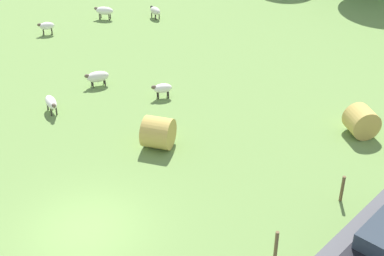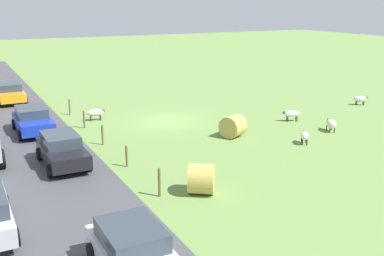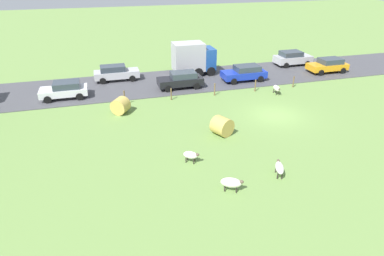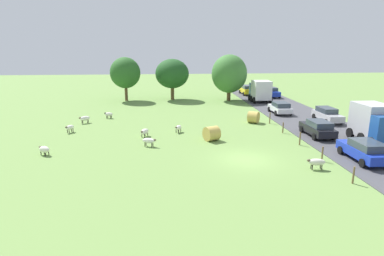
{
  "view_description": "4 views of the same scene",
  "coord_description": "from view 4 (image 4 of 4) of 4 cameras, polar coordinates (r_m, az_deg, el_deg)",
  "views": [
    {
      "loc": [
        12.71,
        -8.32,
        13.21
      ],
      "look_at": [
        -1.06,
        6.53,
        0.73
      ],
      "focal_mm": 52.8,
      "sensor_mm": 36.0,
      "label": 1
    },
    {
      "loc": [
        12.71,
        28.22,
        8.02
      ],
      "look_at": [
        0.61,
        4.82,
        0.76
      ],
      "focal_mm": 43.0,
      "sensor_mm": 36.0,
      "label": 2
    },
    {
      "loc": [
        -21.33,
        13.1,
        10.97
      ],
      "look_at": [
        -2.37,
        7.72,
        1.06
      ],
      "focal_mm": 30.58,
      "sensor_mm": 36.0,
      "label": 3
    },
    {
      "loc": [
        -6.2,
        -22.96,
        8.45
      ],
      "look_at": [
        -3.55,
        7.48,
        0.69
      ],
      "focal_mm": 30.08,
      "sensor_mm": 36.0,
      "label": 4
    }
  ],
  "objects": [
    {
      "name": "road_strip",
      "position": [
        29.62,
        29.74,
        -4.21
      ],
      "size": [
        8.0,
        80.0,
        0.06
      ],
      "primitive_type": "cube",
      "color": "#47474C",
      "rests_on": "ground_plane"
    },
    {
      "name": "car_2",
      "position": [
        27.55,
        28.31,
        -3.48
      ],
      "size": [
        2.18,
        4.54,
        1.56
      ],
      "color": "#1933B2",
      "rests_on": "road_strip"
    },
    {
      "name": "truck_0",
      "position": [
        51.32,
        12.02,
        6.5
      ],
      "size": [
        2.82,
        4.0,
        3.32
      ],
      "color": "#1E4C99",
      "rests_on": "road_strip"
    },
    {
      "name": "hay_bale_1",
      "position": [
        37.21,
        10.85,
        1.9
      ],
      "size": [
        1.65,
        1.71,
        1.32
      ],
      "primitive_type": "cylinder",
      "rotation": [
        1.57,
        0.0,
        0.98
      ],
      "color": "tan",
      "rests_on": "ground_plane"
    },
    {
      "name": "fence_post_2",
      "position": [
        29.83,
        18.59,
        -1.81
      ],
      "size": [
        0.12,
        0.12,
        1.17
      ],
      "primitive_type": "cylinder",
      "color": "brown",
      "rests_on": "ground_plane"
    },
    {
      "name": "hay_bale_0",
      "position": [
        29.69,
        3.5,
        -0.98
      ],
      "size": [
        1.67,
        1.73,
        1.34
      ],
      "primitive_type": "cylinder",
      "rotation": [
        1.57,
        0.0,
        2.03
      ],
      "color": "tan",
      "rests_on": "ground_plane"
    },
    {
      "name": "sheep_6",
      "position": [
        31.22,
        -8.4,
        -0.65
      ],
      "size": [
        0.99,
        1.27,
        0.78
      ],
      "color": "silver",
      "rests_on": "ground_plane"
    },
    {
      "name": "sheep_7",
      "position": [
        24.39,
        21.22,
        -5.66
      ],
      "size": [
        1.33,
        0.62,
        0.8
      ],
      "color": "silver",
      "rests_on": "ground_plane"
    },
    {
      "name": "tree_1",
      "position": [
        52.6,
        -3.54,
        9.58
      ],
      "size": [
        5.4,
        5.4,
        6.55
      ],
      "color": "brown",
      "rests_on": "ground_plane"
    },
    {
      "name": "sheep_2",
      "position": [
        32.47,
        -2.45,
        0.07
      ],
      "size": [
        0.89,
        1.02,
        0.74
      ],
      "color": "white",
      "rests_on": "ground_plane"
    },
    {
      "name": "ground_plane",
      "position": [
        25.24,
        9.59,
        -5.53
      ],
      "size": [
        160.0,
        160.0,
        0.0
      ],
      "primitive_type": "plane",
      "color": "#6B8E47"
    },
    {
      "name": "sheep_0",
      "position": [
        28.12,
        -7.63,
        -2.24
      ],
      "size": [
        1.31,
        0.84,
        0.76
      ],
      "color": "white",
      "rests_on": "ground_plane"
    },
    {
      "name": "sheep_5",
      "position": [
        40.15,
        -14.54,
        2.36
      ],
      "size": [
        1.09,
        0.7,
        0.75
      ],
      "color": "silver",
      "rests_on": "ground_plane"
    },
    {
      "name": "sheep_1",
      "position": [
        38.34,
        -18.48,
        1.63
      ],
      "size": [
        1.25,
        1.07,
        0.83
      ],
      "color": "white",
      "rests_on": "ground_plane"
    },
    {
      "name": "tree_2",
      "position": [
        51.83,
        6.63,
        9.52
      ],
      "size": [
        5.58,
        5.58,
        7.27
      ],
      "color": "brown",
      "rests_on": "ground_plane"
    },
    {
      "name": "fence_post_4",
      "position": [
        37.27,
        13.64,
        1.74
      ],
      "size": [
        0.12,
        0.12,
        1.28
      ],
      "primitive_type": "cylinder",
      "color": "brown",
      "rests_on": "ground_plane"
    },
    {
      "name": "car_1",
      "position": [
        42.88,
        15.36,
        3.51
      ],
      "size": [
        2.14,
        4.11,
        1.49
      ],
      "color": "silver",
      "rests_on": "road_strip"
    },
    {
      "name": "car_5",
      "position": [
        56.72,
        13.97,
        6.19
      ],
      "size": [
        2.03,
        3.87,
        1.65
      ],
      "color": "#1933B2",
      "rests_on": "road_strip"
    },
    {
      "name": "fence_post_1",
      "position": [
        26.28,
        22.11,
        -4.28
      ],
      "size": [
        0.12,
        0.12,
        1.15
      ],
      "primitive_type": "cylinder",
      "color": "brown",
      "rests_on": "ground_plane"
    },
    {
      "name": "car_0",
      "position": [
        59.11,
        9.78,
        6.72
      ],
      "size": [
        2.17,
        4.59,
        1.66
      ],
      "color": "yellow",
      "rests_on": "road_strip"
    },
    {
      "name": "car_3",
      "position": [
        33.13,
        21.42,
        0.01
      ],
      "size": [
        2.09,
        4.36,
        1.55
      ],
      "color": "black",
      "rests_on": "road_strip"
    },
    {
      "name": "tree_0",
      "position": [
        52.47,
        -11.75,
        9.55
      ],
      "size": [
        4.75,
        4.75,
        6.87
      ],
      "color": "brown",
      "rests_on": "ground_plane"
    },
    {
      "name": "fence_post_0",
      "position": [
        22.92,
        26.72,
        -7.47
      ],
      "size": [
        0.12,
        0.12,
        1.13
      ],
      "primitive_type": "cylinder",
      "color": "brown",
      "rests_on": "ground_plane"
    },
    {
      "name": "truck_1",
      "position": [
        32.97,
        29.58,
        0.84
      ],
      "size": [
        2.7,
        4.46,
        3.43
      ],
      "color": "#1E4C99",
      "rests_on": "road_strip"
    },
    {
      "name": "fence_post_3",
      "position": [
        33.52,
        15.83,
        0.05
      ],
      "size": [
        0.12,
        0.12,
        1.09
      ],
      "primitive_type": "cylinder",
      "color": "brown",
      "rests_on": "ground_plane"
    },
    {
      "name": "sheep_3",
      "position": [
        34.66,
        -20.85,
        0.1
      ],
      "size": [
        0.88,
        1.01,
        0.77
      ],
      "color": "white",
      "rests_on": "ground_plane"
    },
    {
      "name": "car_8",
      "position": [
        40.12,
        22.85,
        2.24
      ],
      "size": [
        1.94,
        4.57,
        1.58
      ],
      "color": "#B7B7BC",
      "rests_on": "road_strip"
    },
    {
      "name": "sheep_4",
      "position": [
        28.27,
        -24.72,
        -3.47
      ],
      "size": [
        1.13,
        0.99,
        0.75
      ],
      "color": "silver",
      "rests_on": "ground_plane"
    }
  ]
}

